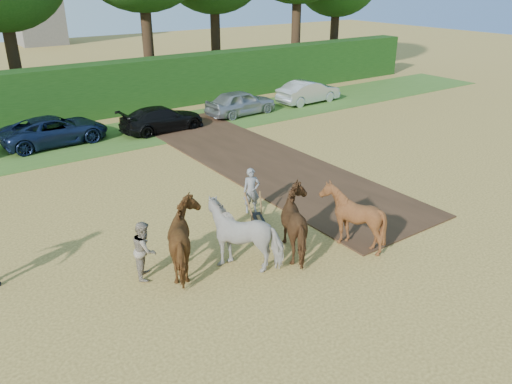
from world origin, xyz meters
TOP-DOWN VIEW (x-y plane):
  - ground at (0.00, 0.00)m, footprint 120.00×120.00m
  - earth_strip at (1.50, 7.00)m, footprint 4.50×17.00m
  - grass_verge at (0.00, 14.00)m, footprint 50.00×5.00m
  - hedgerow at (0.00, 18.50)m, footprint 46.00×1.60m
  - spectator_near at (-6.32, 1.21)m, footprint 0.92×0.99m
  - plough_team at (-2.87, 0.08)m, footprint 6.66×5.00m
  - parked_cars at (-2.84, 14.13)m, footprint 30.39×3.17m

SIDE VIEW (x-z plane):
  - ground at x=0.00m, z-range 0.00..0.00m
  - grass_verge at x=0.00m, z-range 0.00..0.03m
  - earth_strip at x=1.50m, z-range 0.00..0.05m
  - parked_cars at x=-2.84m, z-range -0.03..1.44m
  - spectator_near at x=-6.32m, z-range 0.00..1.63m
  - plough_team at x=-2.87m, z-range -0.01..1.91m
  - hedgerow at x=0.00m, z-range 0.00..3.00m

